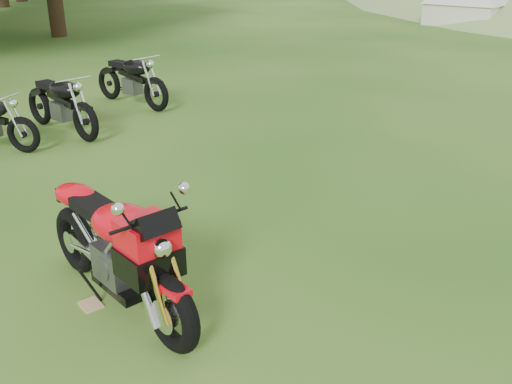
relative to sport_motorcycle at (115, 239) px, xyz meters
The scene contains 6 objects.
ground 1.64m from the sport_motorcycle, 69.21° to the left, with size 120.00×120.00×0.00m, color #1B4C10.
treeline 25.47m from the sport_motorcycle, 139.88° to the left, with size 28.00×32.00×14.00m, color black, non-canonical shape.
sport_motorcycle is the anchor object (origin of this frame).
plywood_board 0.71m from the sport_motorcycle, 146.77° to the right, with size 0.21×0.17×0.02m, color tan.
vintage_moto_b 5.67m from the sport_motorcycle, 140.30° to the left, with size 2.10×0.49×1.10m, color black, non-canonical shape.
vintage_moto_c 7.28m from the sport_motorcycle, 128.46° to the left, with size 2.13×0.49×1.12m, color black, non-canonical shape.
Camera 1 is at (2.59, -4.67, 2.96)m, focal length 40.00 mm.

